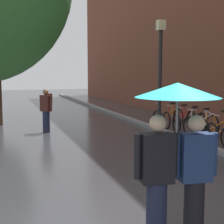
{
  "coord_description": "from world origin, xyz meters",
  "views": [
    {
      "loc": [
        -2.33,
        -3.91,
        2.17
      ],
      "look_at": [
        -0.12,
        2.53,
        1.35
      ],
      "focal_mm": 51.83,
      "sensor_mm": 36.0,
      "label": 1
    }
  ],
  "objects_px": {
    "parked_bicycle_7": "(168,117)",
    "pedestrian_walking_midground": "(46,109)",
    "parked_bicycle_3": "(218,128)",
    "street_lamp_post": "(160,70)",
    "parked_bicycle_4": "(201,125)",
    "parked_bicycle_6": "(179,119)",
    "parked_bicycle_5": "(189,122)",
    "couple_under_umbrella": "(177,141)"
  },
  "relations": [
    {
      "from": "parked_bicycle_7",
      "to": "parked_bicycle_4",
      "type": "bearing_deg",
      "value": -87.96
    },
    {
      "from": "parked_bicycle_5",
      "to": "pedestrian_walking_midground",
      "type": "height_order",
      "value": "pedestrian_walking_midground"
    },
    {
      "from": "couple_under_umbrella",
      "to": "parked_bicycle_5",
      "type": "bearing_deg",
      "value": 56.44
    },
    {
      "from": "parked_bicycle_4",
      "to": "parked_bicycle_5",
      "type": "relative_size",
      "value": 1.01
    },
    {
      "from": "parked_bicycle_6",
      "to": "parked_bicycle_5",
      "type": "bearing_deg",
      "value": -87.74
    },
    {
      "from": "parked_bicycle_5",
      "to": "parked_bicycle_7",
      "type": "bearing_deg",
      "value": 92.11
    },
    {
      "from": "parked_bicycle_5",
      "to": "street_lamp_post",
      "type": "xyz_separation_m",
      "value": [
        -1.62,
        -0.72,
        1.91
      ]
    },
    {
      "from": "parked_bicycle_3",
      "to": "parked_bicycle_4",
      "type": "height_order",
      "value": "same"
    },
    {
      "from": "street_lamp_post",
      "to": "pedestrian_walking_midground",
      "type": "xyz_separation_m",
      "value": [
        -3.4,
        2.37,
        -1.43
      ]
    },
    {
      "from": "parked_bicycle_4",
      "to": "street_lamp_post",
      "type": "height_order",
      "value": "street_lamp_post"
    },
    {
      "from": "pedestrian_walking_midground",
      "to": "parked_bicycle_7",
      "type": "bearing_deg",
      "value": -1.55
    },
    {
      "from": "parked_bicycle_7",
      "to": "pedestrian_walking_midground",
      "type": "bearing_deg",
      "value": 178.45
    },
    {
      "from": "parked_bicycle_3",
      "to": "pedestrian_walking_midground",
      "type": "bearing_deg",
      "value": 148.55
    },
    {
      "from": "parked_bicycle_5",
      "to": "parked_bicycle_6",
      "type": "relative_size",
      "value": 1.0
    },
    {
      "from": "pedestrian_walking_midground",
      "to": "parked_bicycle_3",
      "type": "bearing_deg",
      "value": -31.45
    },
    {
      "from": "couple_under_umbrella",
      "to": "street_lamp_post",
      "type": "bearing_deg",
      "value": 64.54
    },
    {
      "from": "parked_bicycle_4",
      "to": "parked_bicycle_5",
      "type": "bearing_deg",
      "value": 91.88
    },
    {
      "from": "parked_bicycle_5",
      "to": "parked_bicycle_6",
      "type": "bearing_deg",
      "value": 92.26
    },
    {
      "from": "parked_bicycle_3",
      "to": "parked_bicycle_7",
      "type": "relative_size",
      "value": 1.02
    },
    {
      "from": "parked_bicycle_4",
      "to": "parked_bicycle_7",
      "type": "distance_m",
      "value": 2.23
    },
    {
      "from": "parked_bicycle_7",
      "to": "couple_under_umbrella",
      "type": "distance_m",
      "value": 9.49
    },
    {
      "from": "parked_bicycle_4",
      "to": "pedestrian_walking_midground",
      "type": "relative_size",
      "value": 0.72
    },
    {
      "from": "parked_bicycle_4",
      "to": "pedestrian_walking_midground",
      "type": "height_order",
      "value": "pedestrian_walking_midground"
    },
    {
      "from": "parked_bicycle_3",
      "to": "street_lamp_post",
      "type": "relative_size",
      "value": 0.3
    },
    {
      "from": "street_lamp_post",
      "to": "parked_bicycle_5",
      "type": "bearing_deg",
      "value": 24.02
    },
    {
      "from": "parked_bicycle_7",
      "to": "parked_bicycle_6",
      "type": "bearing_deg",
      "value": -88.01
    },
    {
      "from": "parked_bicycle_4",
      "to": "couple_under_umbrella",
      "type": "bearing_deg",
      "value": -126.67
    },
    {
      "from": "parked_bicycle_4",
      "to": "couple_under_umbrella",
      "type": "distance_m",
      "value": 7.66
    },
    {
      "from": "parked_bicycle_6",
      "to": "parked_bicycle_7",
      "type": "distance_m",
      "value": 0.81
    },
    {
      "from": "parked_bicycle_4",
      "to": "street_lamp_post",
      "type": "distance_m",
      "value": 2.52
    },
    {
      "from": "parked_bicycle_5",
      "to": "street_lamp_post",
      "type": "bearing_deg",
      "value": -155.98
    },
    {
      "from": "parked_bicycle_6",
      "to": "pedestrian_walking_midground",
      "type": "xyz_separation_m",
      "value": [
        -4.99,
        0.94,
        0.48
      ]
    },
    {
      "from": "parked_bicycle_4",
      "to": "pedestrian_walking_midground",
      "type": "xyz_separation_m",
      "value": [
        -5.04,
        2.36,
        0.48
      ]
    },
    {
      "from": "parked_bicycle_7",
      "to": "couple_under_umbrella",
      "type": "xyz_separation_m",
      "value": [
        -4.46,
        -8.32,
        0.96
      ]
    },
    {
      "from": "parked_bicycle_3",
      "to": "couple_under_umbrella",
      "type": "relative_size",
      "value": 0.57
    },
    {
      "from": "parked_bicycle_4",
      "to": "parked_bicycle_6",
      "type": "height_order",
      "value": "same"
    },
    {
      "from": "parked_bicycle_6",
      "to": "street_lamp_post",
      "type": "height_order",
      "value": "street_lamp_post"
    },
    {
      "from": "parked_bicycle_4",
      "to": "parked_bicycle_7",
      "type": "height_order",
      "value": "same"
    },
    {
      "from": "parked_bicycle_4",
      "to": "parked_bicycle_6",
      "type": "xyz_separation_m",
      "value": [
        -0.05,
        1.42,
        0.0
      ]
    },
    {
      "from": "parked_bicycle_3",
      "to": "street_lamp_post",
      "type": "distance_m",
      "value": 2.71
    },
    {
      "from": "pedestrian_walking_midground",
      "to": "street_lamp_post",
      "type": "bearing_deg",
      "value": -34.93
    },
    {
      "from": "parked_bicycle_6",
      "to": "parked_bicycle_7",
      "type": "xyz_separation_m",
      "value": [
        -0.03,
        0.81,
        0.0
      ]
    }
  ]
}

